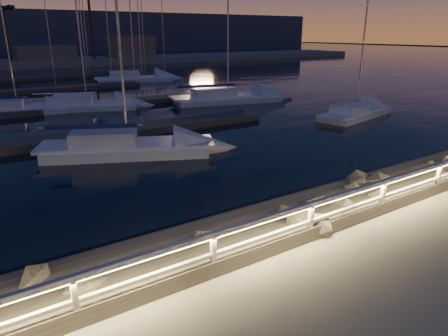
{
  "coord_description": "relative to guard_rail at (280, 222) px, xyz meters",
  "views": [
    {
      "loc": [
        -6.07,
        -6.68,
        5.22
      ],
      "look_at": [
        0.9,
        4.0,
        0.87
      ],
      "focal_mm": 32.0,
      "sensor_mm": 36.0,
      "label": 1
    }
  ],
  "objects": [
    {
      "name": "guard_rail",
      "position": [
        0.0,
        0.0,
        0.0
      ],
      "size": [
        44.11,
        0.12,
        1.06
      ],
      "color": "white",
      "rests_on": "ground"
    },
    {
      "name": "riprap",
      "position": [
        1.96,
        1.2,
        -0.93
      ],
      "size": [
        37.51,
        3.21,
        1.49
      ],
      "color": "slate",
      "rests_on": "ground"
    },
    {
      "name": "ground",
      "position": [
        0.07,
        0.0,
        -0.77
      ],
      "size": [
        400.0,
        400.0,
        0.0
      ],
      "primitive_type": "plane",
      "color": "gray",
      "rests_on": "ground"
    },
    {
      "name": "sailboat_l",
      "position": [
        11.95,
        41.46,
        -0.92
      ],
      "size": [
        9.93,
        5.11,
        16.18
      ],
      "rotation": [
        0.0,
        0.0,
        -0.26
      ],
      "color": "white",
      "rests_on": "ground"
    },
    {
      "name": "sailboat_c",
      "position": [
        1.91,
        25.67,
        -0.94
      ],
      "size": [
        8.36,
        5.0,
        13.74
      ],
      "rotation": [
        0.0,
        0.0,
        -0.36
      ],
      "color": "white",
      "rests_on": "ground"
    },
    {
      "name": "floating_docks",
      "position": [
        0.07,
        32.5,
        -1.17
      ],
      "size": [
        22.0,
        36.0,
        0.4
      ],
      "color": "#635B52",
      "rests_on": "ground"
    },
    {
      "name": "sailboat_h",
      "position": [
        13.1,
        22.47,
        -0.91
      ],
      "size": [
        10.29,
        5.16,
        16.77
      ],
      "rotation": [
        0.0,
        0.0,
        -0.24
      ],
      "color": "white",
      "rests_on": "ground"
    },
    {
      "name": "sailboat_b",
      "position": [
        0.23,
        12.1,
        -0.91
      ],
      "size": [
        8.66,
        5.66,
        14.45
      ],
      "rotation": [
        0.0,
        0.0,
        -0.43
      ],
      "color": "white",
      "rests_on": "ground"
    },
    {
      "name": "sailboat_d",
      "position": [
        17.36,
        11.96,
        -0.98
      ],
      "size": [
        7.81,
        3.77,
        12.74
      ],
      "rotation": [
        0.0,
        0.0,
        0.22
      ],
      "color": "white",
      "rests_on": "ground"
    },
    {
      "name": "harbor_water",
      "position": [
        0.07,
        31.22,
        -1.74
      ],
      "size": [
        400.0,
        440.0,
        0.6
      ],
      "color": "black",
      "rests_on": "ground"
    },
    {
      "name": "palm_center",
      "position": [
        2.07,
        73.0,
        8.01
      ],
      "size": [
        3.0,
        3.0,
        9.7
      ],
      "color": "#4D3A24",
      "rests_on": "ground"
    },
    {
      "name": "sailboat_g",
      "position": [
        -2.94,
        26.51,
        -0.97
      ],
      "size": [
        7.69,
        3.6,
        12.6
      ],
      "rotation": [
        0.0,
        0.0,
        -0.2
      ],
      "color": "white",
      "rests_on": "ground"
    }
  ]
}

